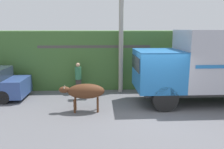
# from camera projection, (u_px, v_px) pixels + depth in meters

# --- Properties ---
(ground_plane) EXTENTS (60.00, 60.00, 0.00)m
(ground_plane) POSITION_uv_depth(u_px,v_px,m) (157.00, 114.00, 9.13)
(ground_plane) COLOR slate
(hillside_embankment) EXTENTS (32.00, 6.71, 3.39)m
(hillside_embankment) POSITION_uv_depth(u_px,v_px,m) (132.00, 54.00, 15.86)
(hillside_embankment) COLOR #426B33
(hillside_embankment) RESTS_ON ground_plane
(building_backdrop) EXTENTS (6.35, 2.70, 2.61)m
(building_backdrop) POSITION_uv_depth(u_px,v_px,m) (95.00, 64.00, 13.83)
(building_backdrop) COLOR #C6B793
(building_backdrop) RESTS_ON ground_plane
(cargo_truck) EXTENTS (6.86, 2.43, 3.47)m
(cargo_truck) POSITION_uv_depth(u_px,v_px,m) (213.00, 64.00, 10.24)
(cargo_truck) COLOR #2D2D2D
(cargo_truck) RESTS_ON ground_plane
(brown_cow) EXTENTS (1.94, 0.64, 1.22)m
(brown_cow) POSITION_uv_depth(u_px,v_px,m) (85.00, 91.00, 9.32)
(brown_cow) COLOR #512D19
(brown_cow) RESTS_ON ground_plane
(pedestrian_on_hill) EXTENTS (0.41, 0.41, 1.70)m
(pedestrian_on_hill) POSITION_uv_depth(u_px,v_px,m) (78.00, 77.00, 12.02)
(pedestrian_on_hill) COLOR #38332D
(pedestrian_on_hill) RESTS_ON ground_plane
(utility_pole) EXTENTS (0.90, 0.25, 6.11)m
(utility_pole) POSITION_uv_depth(u_px,v_px,m) (121.00, 35.00, 11.86)
(utility_pole) COLOR #9E998E
(utility_pole) RESTS_ON ground_plane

